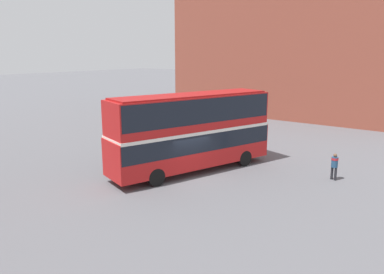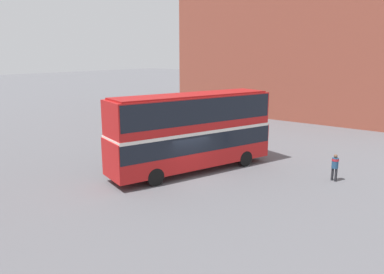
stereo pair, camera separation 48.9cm
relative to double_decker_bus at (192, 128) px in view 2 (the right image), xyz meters
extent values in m
plane|color=#5B5B60|center=(-1.30, -0.65, -2.85)|extent=(240.00, 240.00, 0.00)
cube|color=brown|center=(25.05, 4.21, 4.97)|extent=(8.41, 28.40, 15.63)
cube|color=red|center=(0.00, 0.00, -1.28)|extent=(11.34, 5.84, 2.24)
cube|color=red|center=(0.00, 0.00, 0.94)|extent=(11.16, 5.72, 2.20)
cube|color=black|center=(0.00, 0.00, -0.78)|extent=(11.24, 5.84, 1.11)
cube|color=black|center=(0.00, 0.00, 1.20)|extent=(11.01, 5.70, 1.50)
cube|color=silver|center=(0.00, 0.00, -0.13)|extent=(11.24, 5.83, 0.20)
cube|color=maroon|center=(0.00, 0.00, 2.09)|extent=(10.63, 5.40, 0.10)
cylinder|color=black|center=(3.73, -0.01, -2.32)|extent=(1.09, 0.61, 1.05)
cylinder|color=black|center=(3.03, -2.18, -2.32)|extent=(1.09, 0.61, 1.05)
cylinder|color=black|center=(-2.82, 2.11, -2.32)|extent=(1.09, 0.61, 1.05)
cylinder|color=black|center=(-3.52, -0.06, -2.32)|extent=(1.09, 0.61, 1.05)
cylinder|color=#232328|center=(3.63, -8.03, -2.45)|extent=(0.15, 0.15, 0.79)
cylinder|color=#232328|center=(3.71, -7.79, -2.45)|extent=(0.15, 0.15, 0.79)
cylinder|color=navy|center=(3.67, -7.91, -1.74)|extent=(0.48, 0.48, 0.63)
cylinder|color=#B2232D|center=(3.67, -7.91, -1.54)|extent=(0.52, 0.52, 0.14)
sphere|color=brown|center=(3.67, -7.91, -1.32)|extent=(0.21, 0.21, 0.21)
cube|color=silver|center=(5.68, 8.95, -2.26)|extent=(4.09, 2.32, 0.66)
cube|color=black|center=(5.53, 8.96, -1.63)|extent=(2.21, 1.91, 0.60)
cylinder|color=black|center=(6.98, 9.65, -2.54)|extent=(0.64, 0.29, 0.62)
cylinder|color=black|center=(6.79, 7.96, -2.54)|extent=(0.64, 0.29, 0.62)
cylinder|color=black|center=(4.58, 9.93, -2.54)|extent=(0.64, 0.29, 0.62)
cylinder|color=black|center=(4.38, 8.24, -2.54)|extent=(0.64, 0.29, 0.62)
camera|label=1|loc=(-18.63, -13.92, 4.62)|focal=35.00mm
camera|label=2|loc=(-18.33, -14.31, 4.62)|focal=35.00mm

